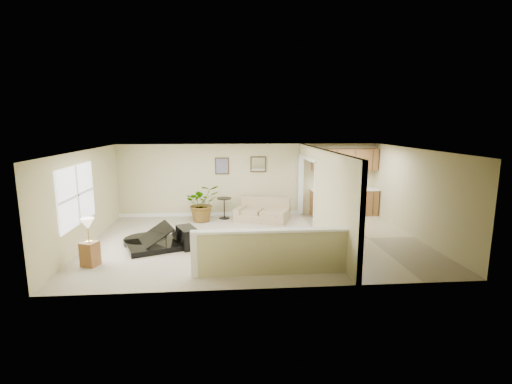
{
  "coord_description": "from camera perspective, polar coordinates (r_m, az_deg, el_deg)",
  "views": [
    {
      "loc": [
        -0.81,
        -9.75,
        3.17
      ],
      "look_at": [
        0.01,
        0.4,
        1.3
      ],
      "focal_mm": 26.0,
      "sensor_mm": 36.0,
      "label": 1
    }
  ],
  "objects": [
    {
      "name": "lamp_stand",
      "position": [
        9.22,
        -24.25,
        -7.56
      ],
      "size": [
        0.42,
        0.42,
        1.11
      ],
      "color": "brown",
      "rests_on": "floor"
    },
    {
      "name": "kitchen_vinyl",
      "position": [
        10.99,
        16.84,
        -6.79
      ],
      "size": [
        2.7,
        6.0,
        0.01
      ],
      "primitive_type": "cube",
      "color": "tan",
      "rests_on": "floor"
    },
    {
      "name": "front_wall",
      "position": [
        7.06,
        2.13,
        -5.36
      ],
      "size": [
        9.0,
        0.04,
        2.5
      ],
      "primitive_type": "cube",
      "color": "#C1B884",
      "rests_on": "floor"
    },
    {
      "name": "small_plant",
      "position": [
        12.56,
        4.26,
        -3.2
      ],
      "size": [
        0.3,
        0.3,
        0.52
      ],
      "color": "black",
      "rests_on": "floor"
    },
    {
      "name": "back_wall",
      "position": [
        12.92,
        -0.98,
        1.87
      ],
      "size": [
        9.0,
        0.04,
        2.5
      ],
      "primitive_type": "cube",
      "color": "#C1B884",
      "rests_on": "floor"
    },
    {
      "name": "pony_half_wall",
      "position": [
        7.95,
        2.04,
        -9.06
      ],
      "size": [
        3.42,
        0.22,
        1.0
      ],
      "color": "#C1B884",
      "rests_on": "floor"
    },
    {
      "name": "piano",
      "position": [
        10.06,
        -15.49,
        -5.14
      ],
      "size": [
        1.92,
        1.88,
        1.29
      ],
      "rotation": [
        0.0,
        0.0,
        0.38
      ],
      "color": "black",
      "rests_on": "floor"
    },
    {
      "name": "left_window",
      "position": [
        10.1,
        -25.9,
        -0.44
      ],
      "size": [
        0.05,
        2.15,
        1.45
      ],
      "primitive_type": "cube",
      "color": "white",
      "rests_on": "left_wall"
    },
    {
      "name": "floor",
      "position": [
        10.28,
        0.11,
        -7.54
      ],
      "size": [
        9.0,
        9.0,
        0.0
      ],
      "primitive_type": "plane",
      "color": "#B3A78B",
      "rests_on": "ground"
    },
    {
      "name": "piano_bench",
      "position": [
        9.89,
        -10.53,
        -6.86
      ],
      "size": [
        0.68,
        0.88,
        0.53
      ],
      "primitive_type": "cube",
      "rotation": [
        0.0,
        0.0,
        0.41
      ],
      "color": "black",
      "rests_on": "floor"
    },
    {
      "name": "wall_art_left",
      "position": [
        12.8,
        -5.24,
        4.01
      ],
      "size": [
        0.48,
        0.04,
        0.58
      ],
      "color": "#3A2B15",
      "rests_on": "back_wall"
    },
    {
      "name": "kitchen_cabinets",
      "position": [
        13.3,
        12.94,
        0.2
      ],
      "size": [
        2.36,
        0.65,
        2.33
      ],
      "color": "brown",
      "rests_on": "floor"
    },
    {
      "name": "palm_plant",
      "position": [
        12.32,
        -8.26,
        -1.72
      ],
      "size": [
        1.33,
        1.23,
        1.23
      ],
      "color": "black",
      "rests_on": "floor"
    },
    {
      "name": "wall_mirror",
      "position": [
        12.84,
        0.36,
        4.29
      ],
      "size": [
        0.55,
        0.04,
        0.55
      ],
      "color": "#3A2B15",
      "rests_on": "back_wall"
    },
    {
      "name": "ceiling",
      "position": [
        9.8,
        0.12,
        6.5
      ],
      "size": [
        9.0,
        6.0,
        0.04
      ],
      "primitive_type": "cube",
      "color": "white",
      "rests_on": "back_wall"
    },
    {
      "name": "right_wall",
      "position": [
        11.26,
        23.58,
        -0.27
      ],
      "size": [
        0.04,
        6.0,
        2.5
      ],
      "primitive_type": "cube",
      "color": "#C1B884",
      "rests_on": "floor"
    },
    {
      "name": "loveseat",
      "position": [
        12.35,
        0.91,
        -2.69
      ],
      "size": [
        2.07,
        1.6,
        0.98
      ],
      "rotation": [
        0.0,
        0.0,
        -0.41
      ],
      "color": "tan",
      "rests_on": "floor"
    },
    {
      "name": "interior_partition",
      "position": [
        10.52,
        9.82,
        -0.42
      ],
      "size": [
        0.18,
        5.99,
        2.5
      ],
      "color": "#C1B884",
      "rests_on": "floor"
    },
    {
      "name": "left_wall",
      "position": [
        10.6,
        -24.93,
        -1.0
      ],
      "size": [
        0.04,
        6.0,
        2.5
      ],
      "primitive_type": "cube",
      "color": "#C1B884",
      "rests_on": "floor"
    },
    {
      "name": "accent_table",
      "position": [
        12.59,
        -4.91,
        -2.06
      ],
      "size": [
        0.49,
        0.49,
        0.72
      ],
      "color": "black",
      "rests_on": "floor"
    }
  ]
}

